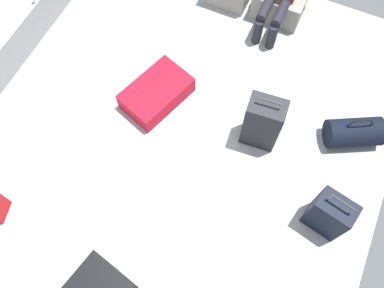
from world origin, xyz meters
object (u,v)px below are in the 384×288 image
(suitcase_5, at_px, (329,215))
(duffel_bag, at_px, (354,132))
(suitcase_0, at_px, (157,93))
(suitcase_4, at_px, (263,123))
(cargo_crate_1, at_px, (280,2))

(suitcase_5, height_order, duffel_bag, suitcase_5)
(suitcase_0, bearing_deg, suitcase_4, 0.70)
(suitcase_4, height_order, suitcase_5, suitcase_4)
(suitcase_5, distance_m, duffel_bag, 1.03)
(cargo_crate_1, xyz_separation_m, suitcase_0, (-0.83, -1.79, -0.06))
(suitcase_4, relative_size, suitcase_5, 1.13)
(duffel_bag, bearing_deg, suitcase_5, -90.50)
(suitcase_0, relative_size, duffel_bag, 1.34)
(suitcase_0, bearing_deg, suitcase_5, -15.79)
(suitcase_0, height_order, suitcase_4, suitcase_4)
(suitcase_5, bearing_deg, suitcase_0, 164.21)
(suitcase_4, height_order, duffel_bag, suitcase_4)
(duffel_bag, bearing_deg, cargo_crate_1, 133.99)
(suitcase_4, bearing_deg, duffel_bag, 23.74)
(suitcase_5, bearing_deg, cargo_crate_1, 118.72)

